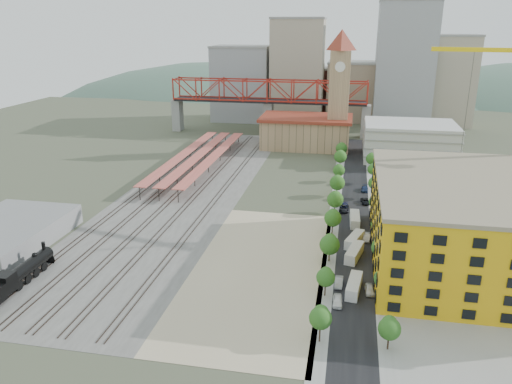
% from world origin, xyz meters
% --- Properties ---
extents(ground, '(400.00, 400.00, 0.00)m').
position_xyz_m(ground, '(0.00, 0.00, 0.00)').
color(ground, '#474C38').
rests_on(ground, ground).
extents(ballast_strip, '(36.00, 165.00, 0.06)m').
position_xyz_m(ballast_strip, '(-36.00, 17.50, 0.03)').
color(ballast_strip, '#605E59').
rests_on(ballast_strip, ground).
extents(dirt_lot, '(28.00, 67.00, 0.06)m').
position_xyz_m(dirt_lot, '(-4.00, -31.50, 0.03)').
color(dirt_lot, tan).
rests_on(dirt_lot, ground).
extents(street_asphalt, '(12.00, 170.00, 0.06)m').
position_xyz_m(street_asphalt, '(16.00, 15.00, 0.03)').
color(street_asphalt, black).
rests_on(street_asphalt, ground).
extents(sidewalk_west, '(3.00, 170.00, 0.04)m').
position_xyz_m(sidewalk_west, '(10.50, 15.00, 0.02)').
color(sidewalk_west, gray).
rests_on(sidewalk_west, ground).
extents(sidewalk_east, '(3.00, 170.00, 0.04)m').
position_xyz_m(sidewalk_east, '(21.50, 15.00, 0.02)').
color(sidewalk_east, gray).
rests_on(sidewalk_east, ground).
extents(construction_pad, '(50.00, 90.00, 0.06)m').
position_xyz_m(construction_pad, '(45.00, -20.00, 0.03)').
color(construction_pad, gray).
rests_on(construction_pad, ground).
extents(rail_tracks, '(26.56, 160.00, 0.18)m').
position_xyz_m(rail_tracks, '(-37.80, 17.50, 0.15)').
color(rail_tracks, '#382B23').
rests_on(rail_tracks, ground).
extents(platform_canopies, '(16.00, 80.00, 4.12)m').
position_xyz_m(platform_canopies, '(-41.00, 45.00, 3.99)').
color(platform_canopies, '#D56152').
rests_on(platform_canopies, ground).
extents(station_hall, '(38.00, 24.00, 13.10)m').
position_xyz_m(station_hall, '(-5.00, 82.00, 6.67)').
color(station_hall, tan).
rests_on(station_hall, ground).
extents(clock_tower, '(12.00, 12.00, 52.00)m').
position_xyz_m(clock_tower, '(8.00, 79.99, 28.70)').
color(clock_tower, tan).
rests_on(clock_tower, ground).
extents(parking_garage, '(34.00, 26.00, 14.00)m').
position_xyz_m(parking_garage, '(36.00, 70.00, 7.00)').
color(parking_garage, silver).
rests_on(parking_garage, ground).
extents(truss_bridge, '(94.00, 9.60, 25.60)m').
position_xyz_m(truss_bridge, '(-25.00, 105.00, 18.86)').
color(truss_bridge, gray).
rests_on(truss_bridge, ground).
extents(construction_building, '(44.60, 50.60, 18.80)m').
position_xyz_m(construction_building, '(42.00, -20.00, 9.41)').
color(construction_building, yellow).
rests_on(construction_building, ground).
extents(warehouse, '(22.00, 32.00, 5.00)m').
position_xyz_m(warehouse, '(-66.00, -30.00, 2.50)').
color(warehouse, gray).
rests_on(warehouse, ground).
extents(street_trees, '(15.40, 124.40, 8.00)m').
position_xyz_m(street_trees, '(16.00, 5.00, 0.00)').
color(street_trees, '#255D1C').
rests_on(street_trees, ground).
extents(skyline, '(133.00, 46.00, 60.00)m').
position_xyz_m(skyline, '(7.47, 142.31, 22.81)').
color(skyline, '#9EA0A3').
rests_on(skyline, ground).
extents(distant_hills, '(647.00, 264.00, 227.00)m').
position_xyz_m(distant_hills, '(45.28, 260.00, -79.54)').
color(distant_hills, '#4C6B59').
rests_on(distant_hills, ground).
extents(locomotive, '(3.14, 24.19, 6.05)m').
position_xyz_m(locomotive, '(-50.00, -47.93, 2.26)').
color(locomotive, black).
rests_on(locomotive, ground).
extents(site_trailer_a, '(3.40, 9.11, 2.43)m').
position_xyz_m(site_trailer_a, '(16.00, -37.25, 1.22)').
color(site_trailer_a, silver).
rests_on(site_trailer_a, ground).
extents(site_trailer_b, '(4.42, 9.43, 2.50)m').
position_xyz_m(site_trailer_b, '(16.00, -22.15, 1.25)').
color(site_trailer_b, silver).
rests_on(site_trailer_b, ground).
extents(site_trailer_c, '(4.85, 9.01, 2.39)m').
position_xyz_m(site_trailer_c, '(16.00, -14.81, 1.19)').
color(site_trailer_c, silver).
rests_on(site_trailer_c, ground).
extents(site_trailer_d, '(2.69, 9.19, 2.50)m').
position_xyz_m(site_trailer_d, '(16.00, -1.62, 1.25)').
color(site_trailer_d, silver).
rests_on(site_trailer_d, ground).
extents(car_0, '(1.91, 4.53, 1.53)m').
position_xyz_m(car_0, '(13.00, -42.80, 0.77)').
color(car_0, white).
rests_on(car_0, ground).
extents(car_1, '(1.71, 4.63, 1.51)m').
position_xyz_m(car_1, '(13.00, -35.51, 0.76)').
color(car_1, '#9FA1A5').
rests_on(car_1, ground).
extents(car_2, '(2.65, 5.67, 1.57)m').
position_xyz_m(car_2, '(13.00, 7.21, 0.78)').
color(car_2, black).
rests_on(car_2, ground).
extents(car_3, '(2.53, 5.46, 1.54)m').
position_xyz_m(car_3, '(13.00, 8.11, 0.77)').
color(car_3, navy).
rests_on(car_3, ground).
extents(car_4, '(1.95, 4.35, 1.45)m').
position_xyz_m(car_4, '(19.00, -37.35, 0.73)').
color(car_4, silver).
rests_on(car_4, ground).
extents(car_5, '(2.31, 5.00, 1.59)m').
position_xyz_m(car_5, '(19.00, -11.81, 0.79)').
color(car_5, '#AAA9AE').
rests_on(car_5, ground).
extents(car_6, '(3.02, 5.17, 1.35)m').
position_xyz_m(car_6, '(19.00, 14.64, 0.68)').
color(car_6, black).
rests_on(car_6, ground).
extents(car_7, '(2.29, 5.07, 1.44)m').
position_xyz_m(car_7, '(19.00, 26.37, 0.72)').
color(car_7, navy).
rests_on(car_7, ground).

